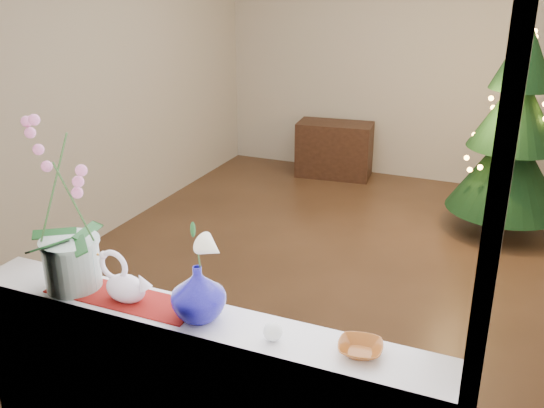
% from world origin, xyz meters
% --- Properties ---
extents(ground, '(5.00, 5.00, 0.00)m').
position_xyz_m(ground, '(0.00, 0.00, 0.00)').
color(ground, '#3A2618').
rests_on(ground, ground).
extents(wall_back, '(4.50, 0.10, 2.70)m').
position_xyz_m(wall_back, '(0.00, 2.50, 1.35)').
color(wall_back, beige).
rests_on(wall_back, ground).
extents(wall_front, '(4.50, 0.10, 2.70)m').
position_xyz_m(wall_front, '(0.00, -2.50, 1.35)').
color(wall_front, beige).
rests_on(wall_front, ground).
extents(wall_left, '(0.10, 5.00, 2.70)m').
position_xyz_m(wall_left, '(-2.25, 0.00, 1.35)').
color(wall_left, beige).
rests_on(wall_left, ground).
extents(windowsill, '(2.20, 0.26, 0.04)m').
position_xyz_m(windowsill, '(0.00, -2.37, 0.90)').
color(windowsill, white).
rests_on(windowsill, window_apron).
extents(window_frame, '(2.22, 0.06, 1.60)m').
position_xyz_m(window_frame, '(0.00, -2.47, 1.70)').
color(window_frame, white).
rests_on(window_frame, windowsill).
extents(runner, '(0.70, 0.20, 0.01)m').
position_xyz_m(runner, '(-0.38, -2.37, 0.92)').
color(runner, maroon).
rests_on(runner, windowsill).
extents(orchid_pot, '(0.27, 0.27, 0.77)m').
position_xyz_m(orchid_pot, '(-0.63, -2.37, 1.31)').
color(orchid_pot, silver).
rests_on(orchid_pot, windowsill).
extents(swan, '(0.26, 0.12, 0.22)m').
position_xyz_m(swan, '(-0.35, -2.38, 1.03)').
color(swan, white).
rests_on(swan, windowsill).
extents(blue_vase, '(0.34, 0.34, 0.27)m').
position_xyz_m(blue_vase, '(0.01, -2.38, 1.05)').
color(blue_vase, '#0E0B71').
rests_on(blue_vase, windowsill).
extents(lily, '(0.15, 0.09, 0.20)m').
position_xyz_m(lily, '(0.01, -2.38, 1.29)').
color(lily, white).
rests_on(lily, blue_vase).
extents(paperweight, '(0.10, 0.10, 0.08)m').
position_xyz_m(paperweight, '(0.35, -2.40, 0.96)').
color(paperweight, white).
rests_on(paperweight, windowsill).
extents(amber_dish, '(0.16, 0.16, 0.04)m').
position_xyz_m(amber_dish, '(0.68, -2.35, 0.94)').
color(amber_dish, '#914A18').
rests_on(amber_dish, windowsill).
extents(xmas_tree, '(1.08, 1.08, 1.87)m').
position_xyz_m(xmas_tree, '(1.03, 1.30, 0.94)').
color(xmas_tree, black).
rests_on(xmas_tree, ground).
extents(side_table, '(0.88, 0.51, 0.63)m').
position_xyz_m(side_table, '(-0.86, 2.20, 0.31)').
color(side_table, black).
rests_on(side_table, ground).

